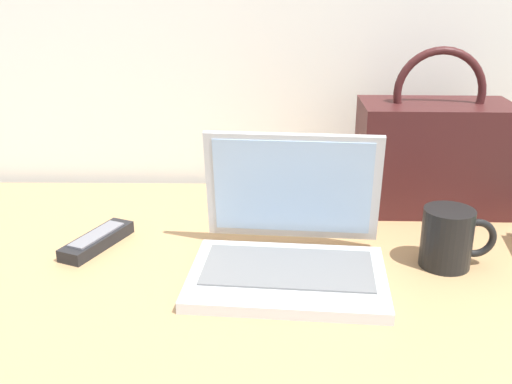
{
  "coord_description": "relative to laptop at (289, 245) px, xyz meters",
  "views": [
    {
      "loc": [
        0.07,
        -0.94,
        0.5
      ],
      "look_at": [
        0.05,
        0.0,
        0.15
      ],
      "focal_mm": 42.45,
      "sensor_mm": 36.0,
      "label": 1
    }
  ],
  "objects": [
    {
      "name": "desk",
      "position": [
        -0.11,
        0.05,
        -0.06
      ],
      "size": [
        1.6,
        0.76,
        0.03
      ],
      "color": "tan",
      "rests_on": "ground"
    },
    {
      "name": "remote_control_far",
      "position": [
        -0.34,
        0.09,
        -0.03
      ],
      "size": [
        0.11,
        0.17,
        0.02
      ],
      "color": "black",
      "rests_on": "desk"
    },
    {
      "name": "coffee_mug",
      "position": [
        0.26,
        0.02,
        0.01
      ],
      "size": [
        0.12,
        0.08,
        0.1
      ],
      "color": "black",
      "rests_on": "desk"
    },
    {
      "name": "handbag",
      "position": [
        0.3,
        0.29,
        0.07
      ],
      "size": [
        0.3,
        0.17,
        0.33
      ],
      "color": "#3F1919",
      "rests_on": "desk"
    },
    {
      "name": "laptop",
      "position": [
        0.0,
        0.0,
        0.0
      ],
      "size": [
        0.33,
        0.29,
        0.22
      ],
      "color": "silver",
      "rests_on": "desk"
    }
  ]
}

